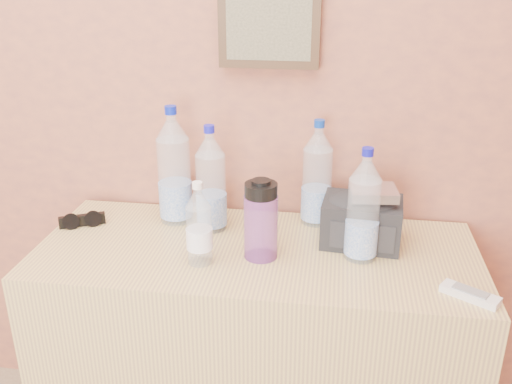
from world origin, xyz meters
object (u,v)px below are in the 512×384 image
Objects in this scene: dresser at (256,360)px; nalgene_bottle at (261,220)px; sunglasses at (82,220)px; ac_remote at (470,295)px; pet_large_c at (317,178)px; pet_small at (199,228)px; pet_large_b at (211,184)px; toiletry_bag at (362,219)px; pet_large_a at (174,172)px; foil_packet at (373,192)px; pet_large_d at (363,211)px.

dresser is 5.52× the size of nalgene_bottle.
sunglasses is 0.99× the size of ac_remote.
pet_small is at bearing -134.68° from pet_large_c.
pet_large_b is 0.46m from toiletry_bag.
dresser is 0.72m from ac_remote.
pet_large_a is 0.61m from foil_packet.
foil_packet reaches higher than ac_remote.
pet_small is 1.03× the size of nalgene_bottle.
pet_large_c is (0.44, 0.05, -0.02)m from pet_large_a.
pet_large_b reaches higher than sunglasses.
pet_large_b is at bearing 137.83° from nalgene_bottle.
dresser is 5.68× the size of toiletry_bag.
sunglasses is at bearing -169.49° from pet_large_c.
pet_large_b is 2.55× the size of foil_packet.
ac_remote is at bearing -21.68° from pet_large_a.
pet_large_d is at bearing -1.22° from dresser.
pet_large_b is at bearing -164.05° from pet_large_c.
pet_large_b is 0.24m from nalgene_bottle.
dresser is 5.36× the size of pet_small.
dresser is 0.57m from toiletry_bag.
pet_large_b is 0.99× the size of pet_large_c.
pet_large_b reaches higher than toiletry_bag.
pet_large_d reaches higher than nalgene_bottle.
toiletry_bag is (0.30, 0.08, 0.48)m from dresser.
pet_large_c is 1.04× the size of pet_large_d.
pet_small is at bearing -48.27° from sunglasses.
nalgene_bottle reaches higher than sunglasses.
pet_large_a is at bearing 146.37° from nalgene_bottle.
dresser is 0.71m from sunglasses.
pet_large_a reaches higher than pet_large_d.
nalgene_bottle is at bearing -172.76° from pet_large_d.
ac_remote is (0.56, -0.18, 0.41)m from dresser.
ac_remote is at bearing -14.02° from nalgene_bottle.
toiletry_bag is (0.58, -0.08, -0.09)m from pet_large_a.
pet_large_b is (-0.16, 0.12, 0.55)m from dresser.
foil_packet is at bearing -18.17° from toiletry_bag.
sunglasses is (-0.41, -0.04, -0.13)m from pet_large_b.
pet_large_a is 1.66× the size of toiletry_bag.
toiletry_bag is (0.28, 0.13, -0.04)m from nalgene_bottle.
foil_packet is at bearing -8.07° from pet_large_a.
ac_remote is (0.40, -0.39, -0.14)m from pet_large_c.
foil_packet is (0.03, -0.01, 0.09)m from toiletry_bag.
toiletry_bag is (0.86, 0.01, 0.06)m from sunglasses.
pet_large_d is 2.30× the size of sunglasses.
nalgene_bottle is at bearing -42.17° from pet_large_b.
sunglasses is (-0.56, 0.07, 0.42)m from dresser.
nalgene_bottle is (0.18, -0.16, -0.03)m from pet_large_b.
ac_remote is 0.63× the size of toiletry_bag.
foil_packet is at bearing 20.11° from pet_small.
pet_large_a is at bearing 164.09° from pet_large_d.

